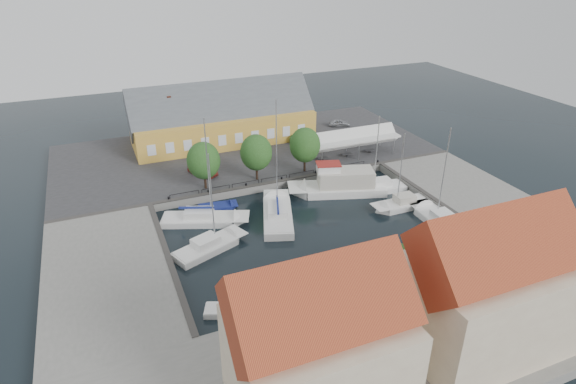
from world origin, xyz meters
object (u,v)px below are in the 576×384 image
Objects in this scene: car_red at (203,170)px; west_boat_c at (209,248)px; car_silver at (340,123)px; west_boat_a at (203,220)px; trawler at (341,186)px; tent_canopy at (353,138)px; east_boat_b at (402,205)px; launch_nw at (217,208)px; warehouse at (219,120)px; launch_sw at (229,312)px; east_boat_a at (379,189)px; east_boat_c at (442,223)px; center_sailboat at (278,215)px.

west_boat_c is at bearing -134.54° from car_red.
west_boat_a is at bearing 146.43° from car_silver.
tent_canopy is at bearing 52.39° from trawler.
east_boat_b is (-1.48, -15.07, -3.42)m from tent_canopy.
trawler is at bearing 18.95° from west_boat_c.
car_silver is at bearing 35.15° from launch_nw.
trawler is at bearing -65.87° from warehouse.
trawler is (-6.57, -8.53, -2.67)m from tent_canopy.
launch_sw is at bearing -95.87° from west_boat_a.
east_boat_b is (0.18, -5.03, -0.00)m from east_boat_a.
warehouse is 2.36× the size of east_boat_c.
warehouse is 32.90m from east_boat_b.
trawler is at bearing 119.93° from east_boat_c.
east_boat_b is at bearing -172.10° from car_silver.
west_boat_c is (-25.87, -15.15, -3.42)m from tent_canopy.
launch_sw is at bearing 160.78° from car_silver.
warehouse reaches higher than launch_nw.
car_red is 0.40× the size of east_boat_a.
east_boat_c is 27.75m from west_boat_a.
car_red is at bearing 132.13° from car_silver.
launch_nw is (4.07, 18.92, -0.00)m from launch_sw.
launch_nw is at bearing 173.28° from trawler.
east_boat_c is at bearing -79.37° from east_boat_a.
west_boat_a is at bearing 163.53° from center_sailboat.
east_boat_c reaches higher than east_boat_a.
car_red is at bearing 135.64° from east_boat_c.
tent_canopy is 13.46m from car_silver.
warehouse is 5.74× the size of launch_nw.
tent_canopy is 3.87× the size of car_silver.
car_silver is (21.12, -1.35, -2.81)m from warehouse.
east_boat_a is at bearing 31.75° from launch_sw.
car_silver is 0.25× the size of center_sailboat.
tent_canopy reaches higher than launch_sw.
car_red is at bearing -115.25° from warehouse.
east_boat_b is (15.19, -3.41, -0.10)m from center_sailboat.
tent_canopy is at bearing -39.86° from warehouse.
west_boat_c is (-24.40, -0.09, -0.00)m from east_boat_b.
launch_nw is (-16.09, 1.90, -0.93)m from trawler.
car_silver is at bearing -3.67° from warehouse.
warehouse reaches higher than car_silver.
east_boat_a is (20.68, -11.71, -1.46)m from car_red.
east_boat_b is at bearing -95.59° from tent_canopy.
launch_nw is (-21.18, 8.44, -0.17)m from east_boat_b.
center_sailboat is at bearing 152.57° from east_boat_c.
east_boat_c reaches higher than car_red.
trawler is at bearing 172.37° from car_silver.
launch_sw is (-4.39, -27.23, -1.63)m from car_red.
warehouse reaches higher than east_boat_b.
launch_nw is at bearing 140.04° from center_sailboat.
tent_canopy is 1.16× the size of east_boat_c.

